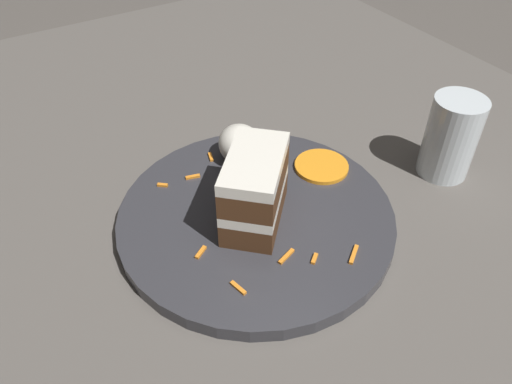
{
  "coord_description": "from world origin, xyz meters",
  "views": [
    {
      "loc": [
        -0.36,
        0.22,
        0.43
      ],
      "look_at": [
        -0.02,
        0.01,
        0.08
      ],
      "focal_mm": 35.0,
      "sensor_mm": 36.0,
      "label": 1
    }
  ],
  "objects_px": {
    "orange_garnish": "(321,166)",
    "drinking_glass": "(449,142)",
    "cream_dollop": "(240,144)",
    "cake_slice": "(255,189)",
    "plate": "(256,217)"
  },
  "relations": [
    {
      "from": "cake_slice",
      "to": "cream_dollop",
      "type": "height_order",
      "value": "cake_slice"
    },
    {
      "from": "cake_slice",
      "to": "cream_dollop",
      "type": "distance_m",
      "value": 0.1
    },
    {
      "from": "cream_dollop",
      "to": "drinking_glass",
      "type": "height_order",
      "value": "drinking_glass"
    },
    {
      "from": "plate",
      "to": "drinking_glass",
      "type": "relative_size",
      "value": 2.97
    },
    {
      "from": "plate",
      "to": "cream_dollop",
      "type": "xyz_separation_m",
      "value": [
        0.09,
        -0.03,
        0.03
      ]
    },
    {
      "from": "cake_slice",
      "to": "orange_garnish",
      "type": "bearing_deg",
      "value": 58.88
    },
    {
      "from": "orange_garnish",
      "to": "cream_dollop",
      "type": "bearing_deg",
      "value": 49.75
    },
    {
      "from": "orange_garnish",
      "to": "drinking_glass",
      "type": "relative_size",
      "value": 0.64
    },
    {
      "from": "orange_garnish",
      "to": "drinking_glass",
      "type": "xyz_separation_m",
      "value": [
        -0.07,
        -0.14,
        0.02
      ]
    },
    {
      "from": "cake_slice",
      "to": "orange_garnish",
      "type": "distance_m",
      "value": 0.12
    },
    {
      "from": "cake_slice",
      "to": "drinking_glass",
      "type": "bearing_deg",
      "value": 34.94
    },
    {
      "from": "cake_slice",
      "to": "plate",
      "type": "bearing_deg",
      "value": 93.77
    },
    {
      "from": "cake_slice",
      "to": "orange_garnish",
      "type": "relative_size",
      "value": 1.68
    },
    {
      "from": "plate",
      "to": "orange_garnish",
      "type": "height_order",
      "value": "orange_garnish"
    },
    {
      "from": "plate",
      "to": "cake_slice",
      "type": "xyz_separation_m",
      "value": [
        -0.01,
        0.01,
        0.05
      ]
    }
  ]
}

